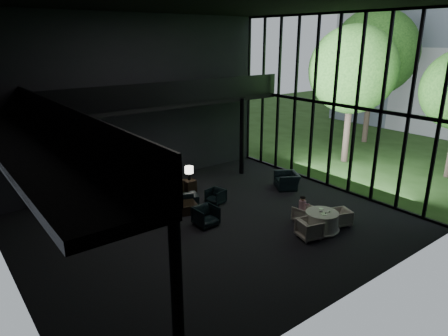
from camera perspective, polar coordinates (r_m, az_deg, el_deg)
floor at (r=15.75m, az=-1.57°, el=-7.94°), size 14.00×12.00×0.02m
ceiling at (r=14.19m, az=-1.87°, el=22.48°), size 14.00×12.00×0.02m
wall_back at (r=19.56m, az=-12.23°, el=9.14°), size 14.00×0.04×8.00m
wall_front at (r=10.35m, az=18.19°, el=0.80°), size 14.00×0.04×8.00m
curtain_wall at (r=19.30m, az=15.44°, el=8.78°), size 0.20×12.00×8.00m
mezzanine_left at (r=12.06m, az=-25.48°, el=2.31°), size 2.00×12.00×0.25m
mezzanine_back at (r=19.13m, az=-8.18°, el=9.17°), size 12.00×2.00×0.25m
railing_left at (r=12.16m, az=-21.29°, el=5.88°), size 0.06×12.00×1.00m
railing_back at (r=18.19m, az=-6.67°, el=10.69°), size 12.00×0.06×1.00m
column_sw at (r=8.27m, az=-6.69°, el=-18.56°), size 0.24×0.24×4.00m
column_nw at (r=18.16m, az=-25.67°, el=0.57°), size 0.24×0.24×4.00m
column_ne at (r=20.85m, az=2.58°, el=4.47°), size 0.24×0.24×4.00m
tree_near at (r=23.59m, az=17.92°, el=13.19°), size 4.80×4.80×7.65m
tree_far at (r=28.81m, az=20.65°, el=15.18°), size 5.60×5.60×8.80m
console at (r=18.09m, az=-9.20°, el=-3.37°), size 2.27×0.52×0.72m
bronze_urn at (r=17.93m, az=-9.59°, el=-0.62°), size 0.64×0.64×1.19m
side_table_left at (r=17.62m, az=-13.98°, el=-4.68°), size 0.46×0.46×0.50m
table_lamp_left at (r=17.37m, az=-14.21°, el=-2.34°), size 0.42×0.42×0.71m
side_table_right at (r=18.88m, az=-4.94°, el=-2.53°), size 0.51×0.51×0.56m
table_lamp_right at (r=18.63m, az=-5.02°, el=-0.34°), size 0.40×0.40×0.67m
sofa at (r=17.32m, az=-7.32°, el=-4.02°), size 2.31×1.37×0.87m
lounge_armchair_west at (r=15.83m, az=-9.52°, el=-6.57°), size 0.77×0.81×0.75m
lounge_armchair_east at (r=17.45m, az=-1.20°, el=-4.03°), size 0.75×0.78×0.68m
lounge_armchair_south at (r=15.43m, az=-2.61°, el=-6.62°), size 0.93×0.88×0.93m
window_armchair at (r=19.35m, az=9.00°, el=-1.30°), size 1.35×1.52×1.11m
coffee_table at (r=16.74m, az=-5.58°, el=-5.63°), size 1.12×1.12×0.40m
dining_table at (r=15.52m, az=13.73°, el=-7.57°), size 1.38×1.38×0.75m
dining_chair_north at (r=16.12m, az=11.27°, el=-6.40°), size 0.71×0.67×0.65m
dining_chair_east at (r=16.14m, az=16.30°, el=-6.77°), size 0.77×0.80×0.65m
dining_chair_west at (r=14.83m, az=12.13°, el=-8.33°), size 0.94×0.98×0.83m
child at (r=15.99m, az=11.16°, el=-4.94°), size 0.28×0.28×0.60m
plate_a at (r=15.17m, az=14.10°, el=-6.43°), size 0.30×0.30×0.02m
plate_b at (r=15.63m, az=13.69°, el=-5.65°), size 0.24×0.24×0.01m
saucer at (r=15.43m, az=14.76°, el=-6.06°), size 0.19×0.19×0.01m
coffee_cup at (r=15.39m, az=14.84°, el=-5.99°), size 0.08×0.08×0.06m
cereal_bowl at (r=15.36m, az=13.66°, el=-5.96°), size 0.15×0.15×0.07m
cream_pot at (r=15.23m, az=14.33°, el=-6.25°), size 0.06×0.06×0.06m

